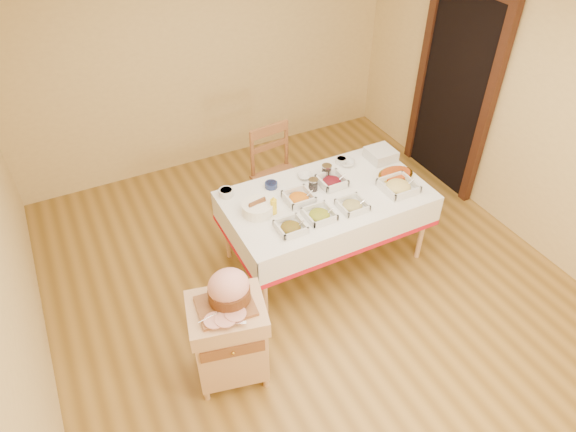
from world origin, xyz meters
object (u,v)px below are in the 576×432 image
(ham_on_board, at_px, (228,291))
(mustard_bottle, at_px, (274,206))
(preserve_jar_left, at_px, (313,185))
(bread_basket, at_px, (257,208))
(butcher_cart, at_px, (229,337))
(plate_stack, at_px, (381,154))
(preserve_jar_right, at_px, (327,171))
(brass_platter, at_px, (395,175))
(dining_chair, at_px, (278,176))
(dining_table, at_px, (326,209))

(ham_on_board, xyz_separation_m, mustard_bottle, (0.71, 0.76, -0.05))
(preserve_jar_left, relative_size, bread_basket, 0.42)
(mustard_bottle, bearing_deg, butcher_cart, -133.48)
(plate_stack, bearing_deg, bread_basket, -171.37)
(preserve_jar_right, height_order, plate_stack, preserve_jar_right)
(ham_on_board, relative_size, mustard_bottle, 2.36)
(plate_stack, bearing_deg, preserve_jar_left, -170.37)
(ham_on_board, height_order, preserve_jar_right, ham_on_board)
(bread_basket, distance_m, brass_platter, 1.37)
(butcher_cart, bearing_deg, plate_stack, 27.70)
(mustard_bottle, relative_size, plate_stack, 0.70)
(ham_on_board, bearing_deg, dining_chair, 53.52)
(dining_table, bearing_deg, butcher_cart, -147.71)
(preserve_jar_right, bearing_deg, plate_stack, 1.06)
(butcher_cart, relative_size, preserve_jar_right, 6.39)
(butcher_cart, xyz_separation_m, dining_chair, (1.16, 1.55, 0.10))
(butcher_cart, height_order, preserve_jar_right, preserve_jar_right)
(dining_table, distance_m, butcher_cart, 1.53)
(preserve_jar_left, xyz_separation_m, brass_platter, (0.78, -0.17, -0.03))
(dining_table, xyz_separation_m, butcher_cart, (-1.29, -0.81, -0.16))
(bread_basket, bearing_deg, brass_platter, -4.01)
(dining_table, xyz_separation_m, ham_on_board, (-1.24, -0.78, 0.29))
(dining_table, distance_m, preserve_jar_right, 0.36)
(dining_chair, relative_size, ham_on_board, 2.51)
(preserve_jar_right, xyz_separation_m, brass_platter, (0.57, -0.30, -0.03))
(ham_on_board, xyz_separation_m, preserve_jar_left, (1.17, 0.90, -0.08))
(ham_on_board, relative_size, preserve_jar_right, 3.45)
(dining_chair, xyz_separation_m, plate_stack, (0.88, -0.47, 0.28))
(mustard_bottle, bearing_deg, preserve_jar_left, 16.88)
(bread_basket, xyz_separation_m, plate_stack, (1.41, 0.21, 0.00))
(preserve_jar_left, bearing_deg, dining_chair, 94.74)
(dining_table, bearing_deg, ham_on_board, -147.92)
(bread_basket, bearing_deg, mustard_bottle, -29.26)
(butcher_cart, bearing_deg, bread_basket, 53.66)
(brass_platter, bearing_deg, preserve_jar_left, 167.83)
(dining_chair, relative_size, brass_platter, 2.98)
(butcher_cart, distance_m, plate_stack, 2.34)
(bread_basket, bearing_deg, preserve_jar_left, 7.19)
(preserve_jar_left, xyz_separation_m, plate_stack, (0.83, 0.14, 0.00))
(preserve_jar_right, relative_size, bread_basket, 0.45)
(plate_stack, bearing_deg, ham_on_board, -152.54)
(dining_chair, distance_m, preserve_jar_left, 0.68)
(mustard_bottle, bearing_deg, dining_chair, 61.47)
(dining_table, relative_size, ham_on_board, 4.38)
(mustard_bottle, relative_size, brass_platter, 0.50)
(plate_stack, height_order, brass_platter, plate_stack)
(dining_chair, distance_m, brass_platter, 1.17)
(mustard_bottle, distance_m, brass_platter, 1.25)
(dining_chair, height_order, mustard_bottle, dining_chair)
(butcher_cart, xyz_separation_m, brass_platter, (2.00, 0.76, 0.34))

